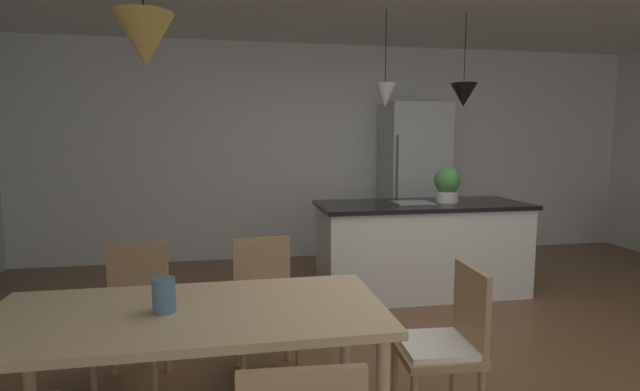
% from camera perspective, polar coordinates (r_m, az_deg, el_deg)
% --- Properties ---
extents(ground_plane, '(10.00, 8.40, 0.04)m').
position_cam_1_polar(ground_plane, '(3.52, 15.06, -19.44)').
color(ground_plane, brown).
extents(wall_back_kitchen, '(10.00, 0.12, 2.70)m').
position_cam_1_polar(wall_back_kitchen, '(6.26, 2.49, 5.21)').
color(wall_back_kitchen, silver).
rests_on(wall_back_kitchen, ground_plane).
extents(dining_table, '(1.83, 0.85, 0.73)m').
position_cam_1_polar(dining_table, '(2.38, -15.40, -14.63)').
color(dining_table, '#D1B284').
rests_on(dining_table, ground_plane).
extents(chair_kitchen_end, '(0.42, 0.42, 0.87)m').
position_cam_1_polar(chair_kitchen_end, '(2.66, 14.78, -16.61)').
color(chair_kitchen_end, '#A87F56').
rests_on(chair_kitchen_end, ground_plane).
extents(chair_far_left, '(0.44, 0.44, 0.87)m').
position_cam_1_polar(chair_far_left, '(3.24, -21.41, -12.56)').
color(chair_far_left, '#A87F56').
rests_on(chair_far_left, ground_plane).
extents(chair_far_right, '(0.43, 0.43, 0.87)m').
position_cam_1_polar(chair_far_right, '(3.19, -6.56, -12.46)').
color(chair_far_right, '#A87F56').
rests_on(chair_far_right, ground_plane).
extents(kitchen_island, '(2.04, 0.83, 0.91)m').
position_cam_1_polar(kitchen_island, '(4.84, 11.96, -6.03)').
color(kitchen_island, silver).
rests_on(kitchen_island, ground_plane).
extents(refrigerator, '(0.76, 0.67, 1.96)m').
position_cam_1_polar(refrigerator, '(6.15, 11.08, 1.60)').
color(refrigerator, silver).
rests_on(refrigerator, ground_plane).
extents(pendant_over_table, '(0.25, 0.25, 0.89)m').
position_cam_1_polar(pendant_over_table, '(2.16, -20.20, 17.06)').
color(pendant_over_table, black).
extents(pendant_over_island_main, '(0.21, 0.21, 0.88)m').
position_cam_1_polar(pendant_over_island_main, '(4.60, 7.77, 11.79)').
color(pendant_over_island_main, black).
extents(pendant_over_island_aux, '(0.26, 0.26, 0.87)m').
position_cam_1_polar(pendant_over_island_aux, '(4.90, 16.75, 11.44)').
color(pendant_over_island_aux, black).
extents(potted_plant_on_island, '(0.26, 0.26, 0.35)m').
position_cam_1_polar(potted_plant_on_island, '(4.84, 14.93, 1.30)').
color(potted_plant_on_island, beige).
rests_on(potted_plant_on_island, kitchen_island).
extents(vase_on_dining_table, '(0.10, 0.10, 0.16)m').
position_cam_1_polar(vase_on_dining_table, '(2.33, -18.13, -11.23)').
color(vase_on_dining_table, slate).
rests_on(vase_on_dining_table, dining_table).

